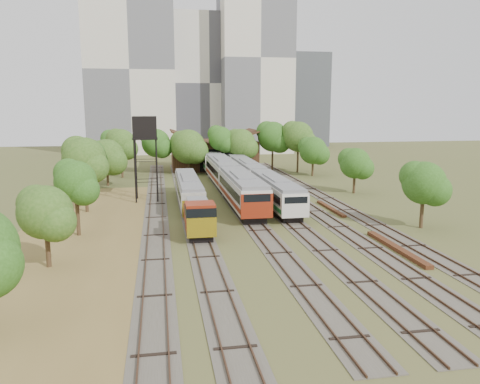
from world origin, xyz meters
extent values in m
plane|color=#475123|center=(0.00, 0.00, 0.00)|extent=(240.00, 240.00, 0.00)
cube|color=brown|center=(-18.00, 8.00, 0.02)|extent=(14.00, 60.00, 0.04)
cube|color=#4C473D|center=(-12.00, 25.00, 0.03)|extent=(2.60, 80.00, 0.06)
cube|color=#472D1E|center=(-12.72, 25.00, 0.12)|extent=(0.08, 80.00, 0.14)
cube|color=#472D1E|center=(-11.28, 25.00, 0.12)|extent=(0.08, 80.00, 0.14)
cube|color=#4C473D|center=(-8.00, 25.00, 0.03)|extent=(2.60, 80.00, 0.06)
cube|color=#472D1E|center=(-8.72, 25.00, 0.12)|extent=(0.08, 80.00, 0.14)
cube|color=#472D1E|center=(-7.28, 25.00, 0.12)|extent=(0.08, 80.00, 0.14)
cube|color=#4C473D|center=(-2.00, 25.00, 0.03)|extent=(2.60, 80.00, 0.06)
cube|color=#472D1E|center=(-2.72, 25.00, 0.12)|extent=(0.08, 80.00, 0.14)
cube|color=#472D1E|center=(-1.28, 25.00, 0.12)|extent=(0.08, 80.00, 0.14)
cube|color=#4C473D|center=(2.00, 25.00, 0.03)|extent=(2.60, 80.00, 0.06)
cube|color=#472D1E|center=(1.28, 25.00, 0.12)|extent=(0.08, 80.00, 0.14)
cube|color=#472D1E|center=(2.72, 25.00, 0.12)|extent=(0.08, 80.00, 0.14)
cube|color=#4C473D|center=(6.00, 25.00, 0.03)|extent=(2.60, 80.00, 0.06)
cube|color=#472D1E|center=(5.28, 25.00, 0.12)|extent=(0.08, 80.00, 0.14)
cube|color=#472D1E|center=(6.72, 25.00, 0.12)|extent=(0.08, 80.00, 0.14)
cube|color=#4C473D|center=(10.00, 25.00, 0.03)|extent=(2.60, 80.00, 0.06)
cube|color=#472D1E|center=(9.28, 25.00, 0.12)|extent=(0.08, 80.00, 0.14)
cube|color=#472D1E|center=(10.72, 25.00, 0.12)|extent=(0.08, 80.00, 0.14)
cube|color=black|center=(-2.00, 20.50, 0.44)|extent=(2.44, 15.64, 0.89)
cube|color=beige|center=(-2.00, 20.50, 2.27)|extent=(3.22, 17.00, 2.77)
cube|color=black|center=(-2.00, 20.50, 2.61)|extent=(3.28, 15.64, 0.94)
cube|color=slate|center=(-2.00, 20.50, 3.86)|extent=(2.96, 16.66, 0.40)
cube|color=maroon|center=(-2.00, 20.50, 1.50)|extent=(3.28, 16.66, 0.50)
cube|color=maroon|center=(-2.00, 12.05, 2.14)|extent=(3.26, 0.25, 2.50)
cube|color=black|center=(-2.00, 38.00, 0.44)|extent=(2.44, 15.64, 0.89)
cube|color=beige|center=(-2.00, 38.00, 2.27)|extent=(3.22, 17.00, 2.77)
cube|color=black|center=(-2.00, 38.00, 2.61)|extent=(3.28, 15.64, 0.94)
cube|color=slate|center=(-2.00, 38.00, 3.86)|extent=(2.96, 16.66, 0.40)
cube|color=maroon|center=(-2.00, 38.00, 1.50)|extent=(3.28, 16.66, 0.50)
cube|color=black|center=(2.00, 20.50, 0.39)|extent=(2.16, 15.64, 0.79)
cube|color=beige|center=(2.00, 20.50, 2.01)|extent=(2.85, 17.00, 2.45)
cube|color=black|center=(2.00, 20.50, 2.31)|extent=(2.91, 15.64, 0.83)
cube|color=slate|center=(2.00, 20.50, 3.42)|extent=(2.62, 16.66, 0.35)
cube|color=#1C7130|center=(2.00, 20.50, 1.33)|extent=(2.91, 16.66, 0.44)
cube|color=beige|center=(2.00, 12.05, 1.89)|extent=(2.89, 0.25, 2.21)
cube|color=black|center=(2.00, 38.00, 0.39)|extent=(2.16, 15.64, 0.79)
cube|color=beige|center=(2.00, 38.00, 2.01)|extent=(2.85, 17.00, 2.45)
cube|color=black|center=(2.00, 38.00, 2.31)|extent=(2.91, 15.64, 0.83)
cube|color=slate|center=(2.00, 38.00, 3.42)|extent=(2.62, 16.66, 0.35)
cube|color=#1C7130|center=(2.00, 38.00, 1.33)|extent=(2.91, 16.66, 0.44)
cube|color=black|center=(2.00, 55.50, 0.39)|extent=(2.16, 15.64, 0.79)
cube|color=beige|center=(2.00, 55.50, 2.01)|extent=(2.85, 17.00, 2.45)
cube|color=black|center=(2.00, 55.50, 2.31)|extent=(2.91, 15.64, 0.83)
cube|color=slate|center=(2.00, 55.50, 3.42)|extent=(2.62, 16.66, 0.35)
cube|color=#1C7130|center=(2.00, 55.50, 1.33)|extent=(2.91, 16.66, 0.44)
cube|color=black|center=(-2.00, 56.50, 0.42)|extent=(2.32, 14.72, 0.84)
cube|color=beige|center=(-2.00, 56.50, 2.16)|extent=(3.05, 16.00, 2.63)
cube|color=black|center=(-2.00, 56.50, 2.47)|extent=(3.11, 14.72, 0.89)
cube|color=slate|center=(-2.00, 56.50, 3.66)|extent=(2.81, 15.68, 0.38)
cube|color=#1C7130|center=(-2.00, 56.50, 1.42)|extent=(3.11, 15.68, 0.47)
cube|color=beige|center=(-2.00, 48.55, 2.03)|extent=(3.09, 0.25, 2.37)
cube|color=black|center=(-8.00, 10.72, 0.43)|extent=(2.11, 7.20, 0.86)
cube|color=maroon|center=(-8.00, 11.52, 1.58)|extent=(2.40, 4.40, 1.44)
cube|color=maroon|center=(-8.00, 8.12, 2.16)|extent=(2.59, 2.50, 2.59)
cube|color=black|center=(-8.00, 8.12, 2.79)|extent=(2.64, 2.55, 0.86)
cube|color=gold|center=(-8.00, 6.77, 1.54)|extent=(2.59, 0.20, 1.73)
cube|color=gold|center=(-8.00, 14.67, 1.54)|extent=(2.59, 0.20, 1.73)
cube|color=slate|center=(-8.00, 10.72, 3.17)|extent=(1.92, 3.60, 0.19)
cube|color=black|center=(-8.00, 24.72, 0.36)|extent=(1.99, 16.56, 0.73)
cube|color=gray|center=(-8.00, 24.72, 1.86)|extent=(2.63, 18.00, 2.27)
cube|color=black|center=(-8.00, 24.72, 2.13)|extent=(2.69, 16.56, 0.77)
cube|color=slate|center=(-8.00, 24.72, 3.15)|extent=(2.42, 17.64, 0.33)
cylinder|color=black|center=(-14.46, 26.43, 3.94)|extent=(0.20, 0.20, 7.87)
cylinder|color=black|center=(-11.81, 26.43, 3.94)|extent=(0.20, 0.20, 7.87)
cylinder|color=black|center=(-14.46, 29.09, 3.94)|extent=(0.20, 0.20, 7.87)
cylinder|color=black|center=(-11.81, 29.09, 3.94)|extent=(0.20, 0.20, 7.87)
cube|color=black|center=(-13.14, 27.76, 7.97)|extent=(3.10, 3.10, 0.20)
cube|color=black|center=(-13.14, 27.76, 9.40)|extent=(2.95, 2.95, 2.66)
cube|color=#512A17|center=(8.00, 2.43, 0.17)|extent=(0.66, 9.93, 0.33)
cube|color=#512A17|center=(8.20, 18.41, 0.14)|extent=(0.52, 8.35, 0.27)
cube|color=#342013|center=(-1.00, 58.00, 2.75)|extent=(16.00, 11.00, 5.50)
cube|color=#342013|center=(-5.00, 58.00, 6.10)|extent=(8.45, 11.55, 2.96)
cube|color=#342013|center=(3.00, 58.00, 6.10)|extent=(8.45, 11.55, 2.96)
cube|color=black|center=(-1.00, 52.55, 2.20)|extent=(6.40, 0.15, 4.12)
cylinder|color=#382616|center=(-19.85, 2.94, 1.66)|extent=(0.36, 0.36, 3.32)
sphere|color=#265015|center=(-19.85, 2.94, 4.23)|extent=(3.99, 3.99, 3.99)
cylinder|color=#382616|center=(-19.09, 11.76, 2.02)|extent=(0.36, 0.36, 4.04)
sphere|color=#265015|center=(-19.09, 11.76, 5.14)|extent=(3.84, 3.84, 3.84)
cylinder|color=#382616|center=(-19.79, 22.04, 2.41)|extent=(0.36, 0.36, 4.81)
sphere|color=#265015|center=(-19.79, 22.04, 6.13)|extent=(4.85, 4.85, 4.85)
cylinder|color=#382616|center=(-20.64, 32.47, 2.18)|extent=(0.36, 0.36, 4.36)
sphere|color=#265015|center=(-20.64, 32.47, 5.55)|extent=(4.23, 4.23, 4.23)
cylinder|color=#382616|center=(-19.33, 40.53, 1.72)|extent=(0.36, 0.36, 3.44)
sphere|color=#265015|center=(-19.33, 40.53, 4.37)|extent=(5.48, 5.48, 5.48)
cylinder|color=#382616|center=(-19.38, 53.93, 2.17)|extent=(0.36, 0.36, 4.34)
sphere|color=#265015|center=(-19.38, 53.93, 5.53)|extent=(4.57, 4.57, 4.57)
cylinder|color=#382616|center=(-17.74, 48.86, 2.26)|extent=(0.36, 0.36, 4.52)
sphere|color=#265015|center=(-17.74, 48.86, 5.76)|extent=(4.96, 4.96, 4.96)
cylinder|color=#382616|center=(-11.98, 52.90, 2.17)|extent=(0.36, 0.36, 4.33)
sphere|color=#265015|center=(-11.98, 52.90, 5.52)|extent=(5.09, 5.09, 5.09)
cylinder|color=#382616|center=(-6.32, 51.21, 1.93)|extent=(0.36, 0.36, 3.86)
sphere|color=#265015|center=(-6.32, 51.21, 4.91)|extent=(6.14, 6.14, 6.14)
cylinder|color=#382616|center=(-0.46, 51.23, 2.46)|extent=(0.36, 0.36, 4.92)
sphere|color=#265015|center=(-0.46, 51.23, 6.26)|extent=(4.37, 4.37, 4.37)
cylinder|color=#382616|center=(3.14, 50.55, 2.13)|extent=(0.36, 0.36, 4.25)
sphere|color=#265015|center=(3.14, 50.55, 5.42)|extent=(5.25, 5.25, 5.25)
cylinder|color=#382616|center=(9.55, 52.80, 2.53)|extent=(0.36, 0.36, 5.06)
sphere|color=#265015|center=(9.55, 52.80, 6.44)|extent=(5.61, 5.61, 5.61)
cylinder|color=#382616|center=(13.69, 50.13, 2.57)|extent=(0.36, 0.36, 5.14)
sphere|color=#265015|center=(13.69, 50.13, 6.54)|extent=(5.54, 5.54, 5.54)
cylinder|color=#382616|center=(14.04, 8.89, 1.78)|extent=(0.36, 0.36, 3.57)
sphere|color=#265015|center=(14.04, 8.89, 4.54)|extent=(4.22, 4.22, 4.22)
cylinder|color=#382616|center=(15.23, 28.07, 1.65)|extent=(0.36, 0.36, 3.31)
sphere|color=#265015|center=(15.23, 28.07, 4.21)|extent=(4.25, 4.25, 4.25)
cylinder|color=#382616|center=(14.88, 45.06, 1.76)|extent=(0.36, 0.36, 3.51)
sphere|color=#265015|center=(14.88, 45.06, 4.47)|extent=(4.77, 4.77, 4.77)
cube|color=beige|center=(-18.00, 95.00, 21.00)|extent=(22.00, 16.00, 42.00)
cube|color=beige|center=(2.00, 100.00, 18.00)|extent=(20.00, 18.00, 36.00)
cube|color=beige|center=(14.00, 92.00, 24.00)|extent=(18.00, 16.00, 48.00)
cube|color=#43474C|center=(34.00, 110.00, 14.00)|extent=(12.00, 12.00, 28.00)
camera|label=1|loc=(-11.45, -32.56, 11.84)|focal=35.00mm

